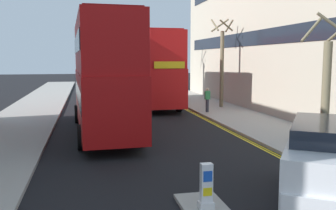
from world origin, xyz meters
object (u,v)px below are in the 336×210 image
(double_decker_bus_oncoming, at_px, (151,67))
(taxi_minivan, at_px, (328,166))
(double_decker_bus_away, at_px, (103,72))
(pedestrian_far, at_px, (207,99))
(keep_left_bollard, at_px, (206,188))

(double_decker_bus_oncoming, relative_size, taxi_minivan, 2.17)
(double_decker_bus_away, xyz_separation_m, pedestrian_far, (7.04, 5.02, -2.04))
(double_decker_bus_away, distance_m, taxi_minivan, 12.07)
(keep_left_bollard, relative_size, double_decker_bus_oncoming, 0.10)
(keep_left_bollard, height_order, double_decker_bus_away, double_decker_bus_away)
(keep_left_bollard, xyz_separation_m, pedestrian_far, (5.11, 15.51, 0.38))
(double_decker_bus_oncoming, bearing_deg, taxi_minivan, -87.53)
(keep_left_bollard, relative_size, double_decker_bus_away, 0.10)
(double_decker_bus_away, relative_size, taxi_minivan, 2.17)
(pedestrian_far, bearing_deg, taxi_minivan, -97.49)
(taxi_minivan, bearing_deg, double_decker_bus_away, 114.60)
(taxi_minivan, bearing_deg, keep_left_bollard, 173.69)
(taxi_minivan, bearing_deg, double_decker_bus_oncoming, 92.47)
(keep_left_bollard, bearing_deg, pedestrian_far, 71.75)
(double_decker_bus_away, relative_size, double_decker_bus_oncoming, 1.00)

